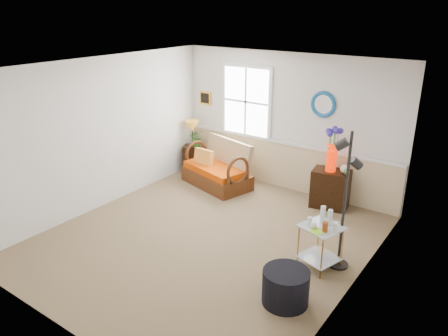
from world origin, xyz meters
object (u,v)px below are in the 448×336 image
Objects in this scene: loveseat at (217,164)px; side_table at (320,247)px; cabinet at (330,189)px; floor_lamp at (345,202)px; ottoman at (286,287)px; lamp_stand at (192,158)px.

loveseat reaches higher than side_table.
loveseat reaches higher than cabinet.
floor_lamp reaches higher than side_table.
loveseat is 3.38m from floor_lamp.
loveseat is at bearing 152.26° from side_table.
ottoman is at bearing -25.65° from loveseat.
side_table is 0.71m from floor_lamp.
floor_lamp is (3.98, -1.65, 0.68)m from lamp_stand.
floor_lamp is 3.40× the size of ottoman.
side_table reaches higher than ottoman.
side_table is 0.96m from ottoman.
side_table is (3.77, -1.83, 0.03)m from lamp_stand.
cabinet reaches higher than lamp_stand.
ottoman is (2.84, -2.46, -0.23)m from loveseat.
lamp_stand reaches higher than ottoman.
lamp_stand is 0.82× the size of cabinet.
loveseat is at bearing -19.88° from lamp_stand.
loveseat is 2.20× the size of side_table.
cabinet reaches higher than ottoman.
lamp_stand is at bearing 138.62° from floor_lamp.
loveseat is 2.41× the size of ottoman.
ottoman is (-0.01, -0.96, -0.09)m from side_table.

